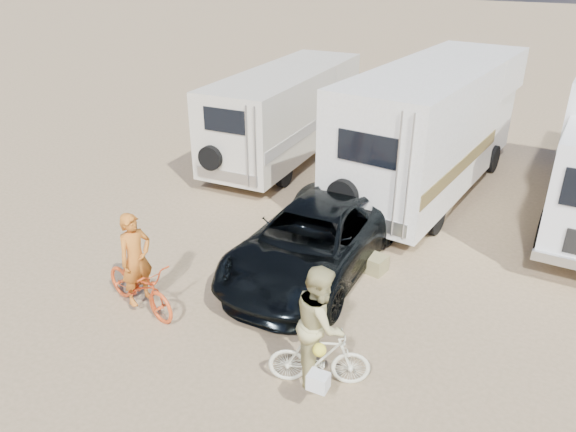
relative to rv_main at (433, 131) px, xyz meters
The scene contains 10 objects.
ground 7.24m from the rv_main, 88.24° to the right, with size 140.00×140.00×0.00m, color #A0845F.
rv_main is the anchor object (origin of this frame).
rv_left 4.69m from the rv_main, behind, with size 2.16×7.09×2.75m, color beige, non-canonical shape.
dark_suv 5.49m from the rv_main, 101.46° to the right, with size 2.33×5.04×1.40m, color black.
bike_man 8.70m from the rv_main, 112.84° to the right, with size 0.66×1.89×0.99m, color #D34719.
bike_woman 8.35m from the rv_main, 87.40° to the right, with size 0.44×1.57×0.94m, color beige.
rider_man 8.66m from the rv_main, 112.84° to the right, with size 0.65×0.42×1.77m, color #BE641E.
rider_woman 8.29m from the rv_main, 87.40° to the right, with size 0.92×0.72×1.90m, color tan.
cooler 4.48m from the rv_main, 100.26° to the right, with size 0.60×0.43×0.48m, color #31589A.
crate 4.99m from the rv_main, 88.74° to the right, with size 0.44×0.44×0.35m, color olive.
Camera 1 is at (2.66, -7.25, 6.07)m, focal length 34.31 mm.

